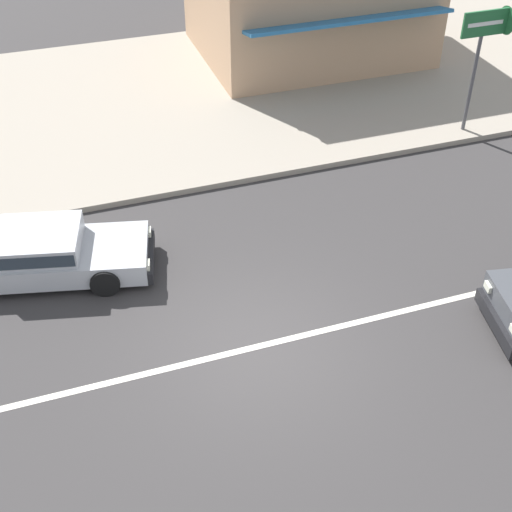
# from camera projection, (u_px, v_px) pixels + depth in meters

# --- Properties ---
(ground_plane) EXTENTS (160.00, 160.00, 0.00)m
(ground_plane) POSITION_uv_depth(u_px,v_px,m) (257.00, 347.00, 13.22)
(ground_plane) COLOR #383535
(lane_centre_stripe) EXTENTS (50.40, 0.14, 0.01)m
(lane_centre_stripe) POSITION_uv_depth(u_px,v_px,m) (257.00, 347.00, 13.22)
(lane_centre_stripe) COLOR silver
(lane_centre_stripe) RESTS_ON ground
(kerb_strip) EXTENTS (68.00, 10.00, 0.15)m
(kerb_strip) POSITION_uv_depth(u_px,v_px,m) (143.00, 104.00, 20.94)
(kerb_strip) COLOR #9E9384
(kerb_strip) RESTS_ON ground
(sedan_silver_2) EXTENTS (4.79, 2.60, 1.06)m
(sedan_silver_2) POSITION_uv_depth(u_px,v_px,m) (41.00, 253.00, 14.58)
(sedan_silver_2) COLOR #B7BABF
(sedan_silver_2) RESTS_ON ground
(arrow_signboard) EXTENTS (1.61, 0.71, 3.31)m
(arrow_signboard) POSITION_uv_depth(u_px,v_px,m) (503.00, 27.00, 17.96)
(arrow_signboard) COLOR #4C4C51
(arrow_signboard) RESTS_ON kerb_strip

